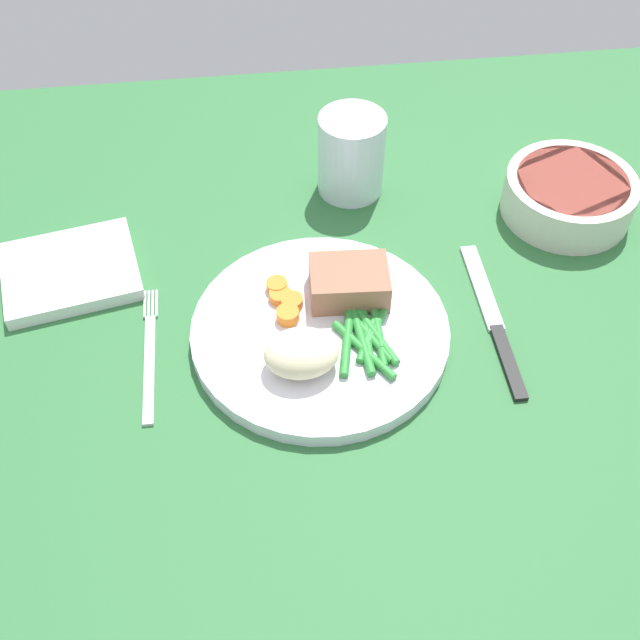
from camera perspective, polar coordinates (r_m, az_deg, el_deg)
dining_table at (r=80.82cm, az=0.16°, el=0.05°), size 120.00×90.00×2.00cm
dinner_plate at (r=77.38cm, az=0.00°, el=-0.87°), size 25.36×25.36×1.60cm
meat_portion at (r=78.51cm, az=2.13°, el=2.74°), size 8.13×6.32×3.33cm
mashed_potatoes at (r=72.27cm, az=-1.35°, el=-2.42°), size 7.00×5.49×3.80cm
carrot_slices at (r=78.33cm, az=-2.58°, el=1.36°), size 3.47×6.38×1.24cm
green_beans at (r=75.47cm, az=3.41°, el=-1.29°), size 5.93×10.26×0.89cm
fork at (r=78.17cm, az=-12.23°, el=-2.43°), size 1.44×16.60×0.40cm
knife at (r=80.96cm, az=12.48°, el=-0.11°), size 1.70×20.50×0.64cm
water_glass at (r=91.76cm, az=2.27°, el=11.54°), size 7.64×7.64×9.65cm
salad_bowl at (r=93.54cm, az=17.59°, el=8.71°), size 14.53×14.53×4.72cm
napkin at (r=87.09cm, az=-17.63°, el=3.38°), size 15.74×14.02×1.54cm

